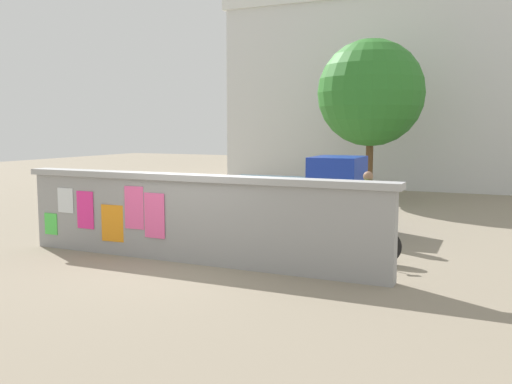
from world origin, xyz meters
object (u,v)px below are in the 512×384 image
Objects in this scene: bicycle_far at (178,205)px; bicycle_near at (356,244)px; person_bystander at (368,200)px; auto_rickshaw_truck at (300,193)px; person_walking at (117,200)px; tree_roadside at (371,93)px; motorcycle at (210,226)px.

bicycle_near is at bearing -28.01° from bicycle_far.
person_bystander is at bearing -13.41° from bicycle_far.
person_walking is at bearing -128.54° from auto_rickshaw_truck.
person_walking is at bearing -175.22° from bicycle_near.
bicycle_near is at bearing -77.82° from tree_roadside.
person_bystander is (5.06, 2.28, 0.00)m from person_walking.
tree_roadside reaches higher than bicycle_near.
person_bystander is at bearing 97.19° from bicycle_near.
person_bystander is (2.96, 1.80, 0.52)m from motorcycle.
tree_roadside reaches higher than bicycle_far.
bicycle_far is 0.30× the size of tree_roadside.
bicycle_far is (-2.86, 3.19, -0.10)m from motorcycle.
auto_rickshaw_truck reaches higher than bicycle_near.
person_walking and person_bystander have the same top height.
bicycle_near is (3.20, -0.03, -0.10)m from motorcycle.
motorcycle is at bearing -148.73° from person_bystander.
person_bystander is (2.12, -1.42, 0.09)m from auto_rickshaw_truck.
tree_roadside is at bearing 87.34° from auto_rickshaw_truck.
bicycle_far is 1.05× the size of person_bystander.
tree_roadside is at bearing 102.18° from bicycle_near.
motorcycle is (-0.85, -3.22, -0.44)m from auto_rickshaw_truck.
person_walking is at bearing -107.98° from tree_roadside.
bicycle_far is (-6.06, 3.22, 0.00)m from bicycle_near.
tree_roadside is at bearing 103.35° from person_bystander.
person_bystander is at bearing 31.27° from motorcycle.
auto_rickshaw_truck is 0.64× the size of tree_roadside.
auto_rickshaw_truck reaches higher than motorcycle.
tree_roadside is (-2.06, 9.53, 3.42)m from bicycle_near.
person_walking is at bearing -78.23° from bicycle_far.
motorcycle is 3.51m from person_bystander.
person_bystander is (-0.23, 1.83, 0.62)m from bicycle_near.
tree_roadside reaches higher than person_walking.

